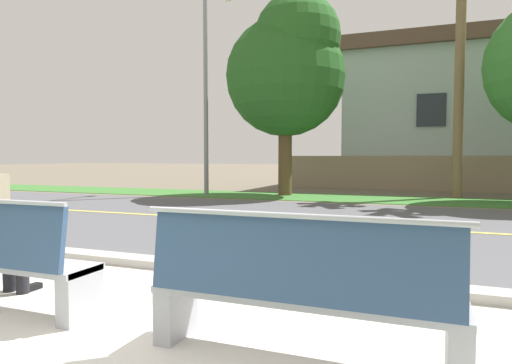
# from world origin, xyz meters

# --- Properties ---
(ground_plane) EXTENTS (140.00, 140.00, 0.00)m
(ground_plane) POSITION_xyz_m (0.00, 8.00, 0.00)
(ground_plane) COLOR #665B4C
(sidewalk_pavement) EXTENTS (44.00, 3.60, 0.01)m
(sidewalk_pavement) POSITION_xyz_m (0.00, 0.40, 0.01)
(sidewalk_pavement) COLOR beige
(sidewalk_pavement) RESTS_ON ground_plane
(curb_edge) EXTENTS (44.00, 0.30, 0.11)m
(curb_edge) POSITION_xyz_m (0.00, 2.35, 0.06)
(curb_edge) COLOR #ADA89E
(curb_edge) RESTS_ON ground_plane
(street_asphalt) EXTENTS (52.00, 8.00, 0.01)m
(street_asphalt) POSITION_xyz_m (0.00, 6.50, 0.00)
(street_asphalt) COLOR #515156
(street_asphalt) RESTS_ON ground_plane
(road_centre_line) EXTENTS (48.00, 0.14, 0.01)m
(road_centre_line) POSITION_xyz_m (0.00, 6.50, 0.01)
(road_centre_line) COLOR #E0CC4C
(road_centre_line) RESTS_ON ground_plane
(far_verge_grass) EXTENTS (48.00, 2.80, 0.02)m
(far_verge_grass) POSITION_xyz_m (0.00, 12.33, 0.01)
(far_verge_grass) COLOR #38702D
(far_verge_grass) RESTS_ON ground_plane
(bench_right) EXTENTS (2.06, 0.48, 1.01)m
(bench_right) POSITION_xyz_m (1.41, 0.52, 0.47)
(bench_right) COLOR #9EA0A8
(bench_right) RESTS_ON ground_plane
(streetlamp) EXTENTS (0.24, 2.10, 7.76)m
(streetlamp) POSITION_xyz_m (-5.20, 12.11, 4.40)
(streetlamp) COLOR gray
(streetlamp) RESTS_ON ground_plane
(shade_tree_far_left) EXTENTS (4.14, 4.14, 6.83)m
(shade_tree_far_left) POSITION_xyz_m (-2.40, 12.69, 4.44)
(shade_tree_far_left) COLOR brown
(shade_tree_far_left) RESTS_ON ground_plane
(garden_wall) EXTENTS (13.00, 0.36, 1.40)m
(garden_wall) POSITION_xyz_m (2.40, 16.93, 0.70)
(garden_wall) COLOR gray
(garden_wall) RESTS_ON ground_plane
(house_across_street) EXTENTS (13.95, 6.91, 6.44)m
(house_across_street) POSITION_xyz_m (5.14, 20.12, 3.26)
(house_across_street) COLOR #A3ADB2
(house_across_street) RESTS_ON ground_plane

